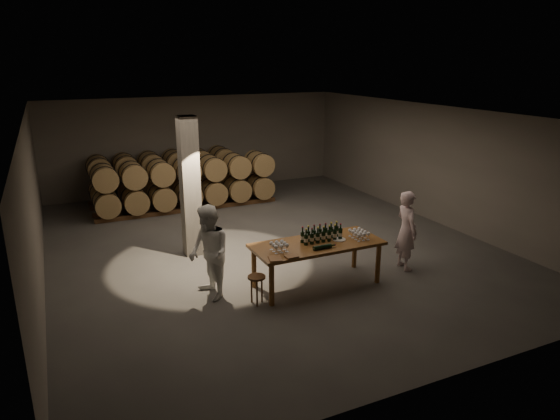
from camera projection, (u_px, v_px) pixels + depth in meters
name	position (u px, v px, depth m)	size (l,w,h in m)	color
room	(190.00, 187.00, 11.26)	(12.00, 12.00, 12.00)	#4D4B48
tasting_table	(317.00, 248.00, 9.87)	(2.60, 1.10, 0.90)	brown
barrel_stack_back	(164.00, 174.00, 16.00)	(4.70, 0.95, 1.57)	brown
barrel_stack_front	(187.00, 182.00, 14.94)	(5.48, 0.95, 1.57)	brown
bottle_cluster	(322.00, 235.00, 9.92)	(0.86, 0.23, 0.33)	black
lying_bottles	(323.00, 247.00, 9.51)	(0.49, 0.09, 0.09)	black
glass_cluster_left	(279.00, 245.00, 9.40)	(0.30, 0.30, 0.17)	silver
glass_cluster_right	(359.00, 232.00, 10.08)	(0.30, 0.41, 0.17)	silver
plate	(339.00, 239.00, 10.00)	(0.27, 0.27, 0.02)	white
notebook_near	(291.00, 256.00, 9.13)	(0.23, 0.18, 0.03)	brown
notebook_corner	(275.00, 259.00, 9.04)	(0.23, 0.29, 0.02)	brown
pen	(295.00, 256.00, 9.16)	(0.01, 0.01, 0.13)	black
stool	(257.00, 281.00, 9.19)	(0.33, 0.33, 0.56)	brown
person_man	(406.00, 230.00, 10.65)	(0.63, 0.42, 1.74)	silver
person_woman	(209.00, 253.00, 9.31)	(0.88, 0.69, 1.82)	white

